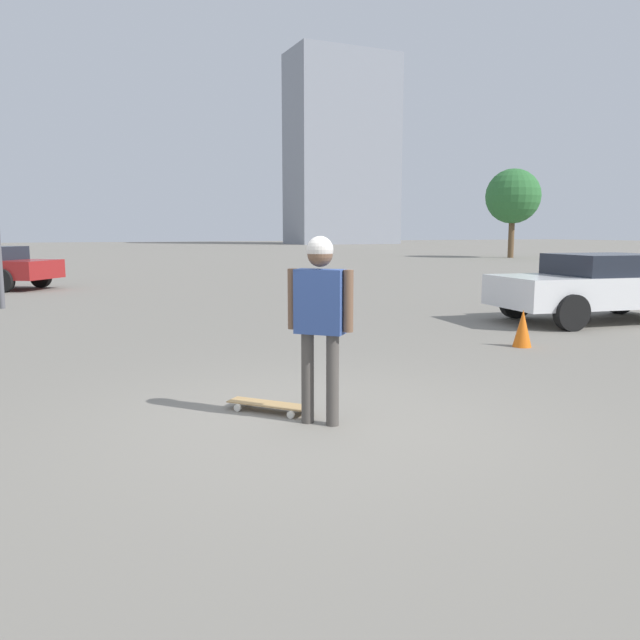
{
  "coord_description": "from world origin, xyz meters",
  "views": [
    {
      "loc": [
        5.11,
        -2.28,
        1.77
      ],
      "look_at": [
        0.0,
        0.0,
        0.97
      ],
      "focal_mm": 35.0,
      "sensor_mm": 36.0,
      "label": 1
    }
  ],
  "objects_px": {
    "person": "(320,306)",
    "skateboard": "(269,405)",
    "car_parked_near": "(600,286)",
    "traffic_cone": "(523,328)"
  },
  "relations": [
    {
      "from": "person",
      "to": "skateboard",
      "type": "height_order",
      "value": "person"
    },
    {
      "from": "car_parked_near",
      "to": "person",
      "type": "bearing_deg",
      "value": 34.43
    },
    {
      "from": "person",
      "to": "skateboard",
      "type": "relative_size",
      "value": 2.21
    },
    {
      "from": "skateboard",
      "to": "car_parked_near",
      "type": "relative_size",
      "value": 0.18
    },
    {
      "from": "skateboard",
      "to": "person",
      "type": "bearing_deg",
      "value": 165.31
    },
    {
      "from": "person",
      "to": "traffic_cone",
      "type": "distance_m",
      "value": 5.09
    },
    {
      "from": "person",
      "to": "skateboard",
      "type": "bearing_deg",
      "value": 161.75
    },
    {
      "from": "skateboard",
      "to": "car_parked_near",
      "type": "height_order",
      "value": "car_parked_near"
    },
    {
      "from": "car_parked_near",
      "to": "traffic_cone",
      "type": "distance_m",
      "value": 3.7
    },
    {
      "from": "person",
      "to": "traffic_cone",
      "type": "height_order",
      "value": "person"
    }
  ]
}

